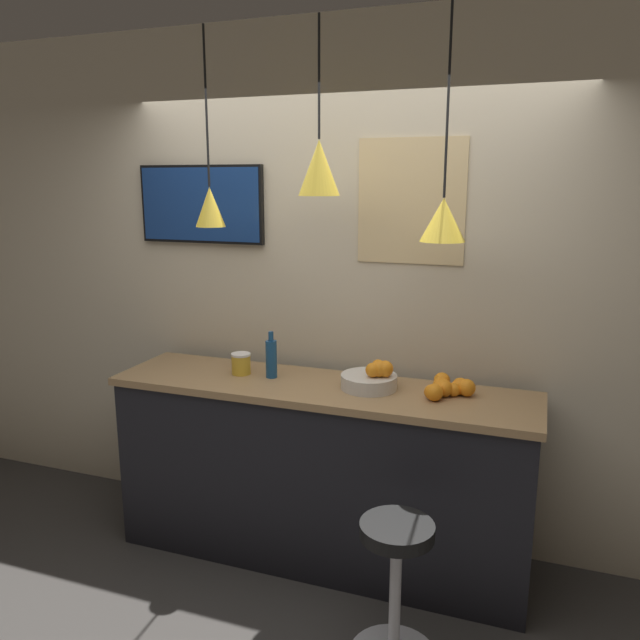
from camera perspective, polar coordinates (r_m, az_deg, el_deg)
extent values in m
plane|color=#33302D|center=(3.24, -4.34, -26.56)|extent=(14.00, 14.00, 0.00)
cube|color=beige|center=(3.53, 2.16, 2.92)|extent=(8.00, 0.06, 2.90)
cube|color=black|center=(3.48, 0.00, -14.09)|extent=(2.21, 0.52, 0.96)
cube|color=#99754C|center=(3.29, 0.00, -6.30)|extent=(2.25, 0.56, 0.04)
cylinder|color=#B7B7BC|center=(2.93, 6.87, -23.85)|extent=(0.05, 0.05, 0.57)
cylinder|color=black|center=(2.76, 7.06, -18.56)|extent=(0.32, 0.32, 0.06)
cylinder|color=beige|center=(3.23, 4.49, -5.63)|extent=(0.29, 0.29, 0.07)
sphere|color=orange|center=(3.18, 5.96, -4.46)|extent=(0.09, 0.09, 0.09)
sphere|color=orange|center=(3.17, 4.86, -4.58)|extent=(0.08, 0.08, 0.08)
sphere|color=orange|center=(3.26, 5.34, -4.20)|extent=(0.07, 0.07, 0.07)
sphere|color=orange|center=(3.18, 5.47, -4.45)|extent=(0.09, 0.09, 0.09)
sphere|color=orange|center=(3.16, 11.28, -6.15)|extent=(0.09, 0.09, 0.09)
sphere|color=orange|center=(3.19, 13.26, -6.05)|extent=(0.09, 0.09, 0.09)
sphere|color=orange|center=(3.28, 11.09, -5.46)|extent=(0.09, 0.09, 0.09)
sphere|color=orange|center=(3.16, 11.03, -6.18)|extent=(0.08, 0.08, 0.08)
sphere|color=orange|center=(3.21, 12.72, -5.93)|extent=(0.09, 0.09, 0.09)
sphere|color=orange|center=(3.09, 10.41, -6.53)|extent=(0.09, 0.09, 0.09)
sphere|color=orange|center=(3.12, 10.17, -6.49)|extent=(0.07, 0.07, 0.07)
sphere|color=orange|center=(3.21, 11.00, -5.90)|extent=(0.08, 0.08, 0.08)
sphere|color=orange|center=(3.18, 12.11, -6.24)|extent=(0.07, 0.07, 0.07)
cylinder|color=navy|center=(3.39, -4.47, -3.59)|extent=(0.06, 0.06, 0.20)
cylinder|color=navy|center=(3.36, -4.51, -1.49)|extent=(0.03, 0.03, 0.05)
cylinder|color=gold|center=(3.48, -7.22, -4.07)|extent=(0.10, 0.10, 0.11)
cylinder|color=white|center=(3.47, -7.25, -3.15)|extent=(0.11, 0.11, 0.01)
cylinder|color=black|center=(3.38, -10.36, 18.59)|extent=(0.01, 0.01, 0.79)
cone|color=gold|center=(3.36, -10.02, 10.15)|extent=(0.16, 0.16, 0.21)
sphere|color=#F9EFCC|center=(3.36, -9.97, 8.74)|extent=(0.04, 0.04, 0.04)
cylinder|color=black|center=(3.14, -0.09, 21.32)|extent=(0.01, 0.01, 0.56)
cone|color=gold|center=(3.10, -0.08, 13.75)|extent=(0.20, 0.20, 0.27)
sphere|color=#F9EFCC|center=(3.10, -0.08, 11.66)|extent=(0.04, 0.04, 0.04)
cylinder|color=black|center=(2.97, 11.64, 18.94)|extent=(0.01, 0.01, 0.83)
cone|color=gold|center=(2.96, 11.19, 8.98)|extent=(0.21, 0.21, 0.20)
sphere|color=#F9EFCC|center=(2.96, 11.13, 7.43)|extent=(0.04, 0.04, 0.04)
cube|color=black|center=(3.80, -10.81, 10.35)|extent=(0.80, 0.04, 0.45)
cube|color=navy|center=(3.78, -10.96, 10.33)|extent=(0.77, 0.01, 0.42)
cube|color=#DBBC84|center=(3.36, 8.32, 10.67)|extent=(0.57, 0.01, 0.65)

